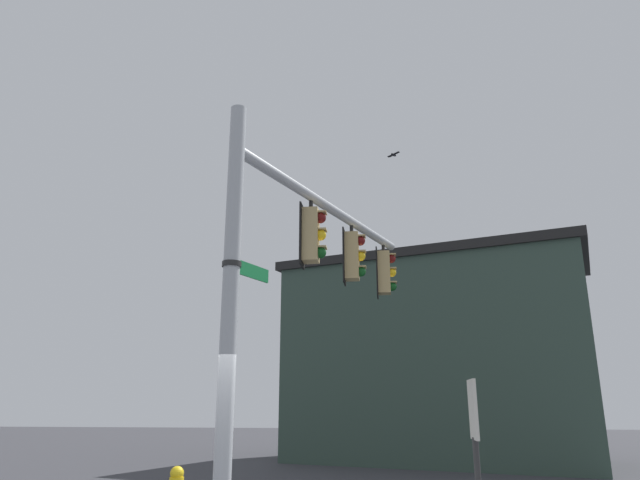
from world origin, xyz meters
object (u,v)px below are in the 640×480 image
object	(u,v)px
traffic_light_nearest_pole	(312,235)
traffic_light_mid_outer	(385,272)
traffic_light_mid_inner	(353,256)
historical_marker	(475,437)
bird_flying	(394,155)
street_name_sign	(242,268)

from	to	relation	value
traffic_light_nearest_pole	traffic_light_mid_outer	world-z (taller)	same
traffic_light_nearest_pole	traffic_light_mid_inner	xyz separation A→B (m)	(-1.70, 0.67, 0.00)
traffic_light_mid_outer	historical_marker	world-z (taller)	traffic_light_mid_outer
bird_flying	historical_marker	xyz separation A→B (m)	(5.78, 0.80, -6.69)
street_name_sign	historical_marker	xyz separation A→B (m)	(0.39, 3.30, -2.44)
historical_marker	traffic_light_nearest_pole	bearing A→B (deg)	-133.98
traffic_light_nearest_pole	traffic_light_mid_outer	size ratio (longest dim) A/B	1.00
traffic_light_nearest_pole	historical_marker	bearing A→B (deg)	46.02
bird_flying	historical_marker	size ratio (longest dim) A/B	0.15
traffic_light_nearest_pole	historical_marker	size ratio (longest dim) A/B	0.62
historical_marker	bird_flying	bearing A→B (deg)	-172.10
traffic_light_mid_outer	bird_flying	xyz separation A→B (m)	(0.00, 0.33, 3.15)
traffic_light_mid_inner	historical_marker	bearing A→B (deg)	23.82
traffic_light_nearest_pole	street_name_sign	size ratio (longest dim) A/B	1.25
historical_marker	traffic_light_mid_inner	bearing A→B (deg)	-156.18
traffic_light_mid_outer	street_name_sign	size ratio (longest dim) A/B	1.25
traffic_light_mid_inner	bird_flying	size ratio (longest dim) A/B	4.02
traffic_light_mid_outer	street_name_sign	world-z (taller)	traffic_light_mid_outer
street_name_sign	bird_flying	bearing A→B (deg)	155.17
traffic_light_nearest_pole	bird_flying	size ratio (longest dim) A/B	4.02
traffic_light_mid_outer	traffic_light_nearest_pole	bearing A→B (deg)	-21.68
traffic_light_mid_outer	street_name_sign	bearing A→B (deg)	-21.88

